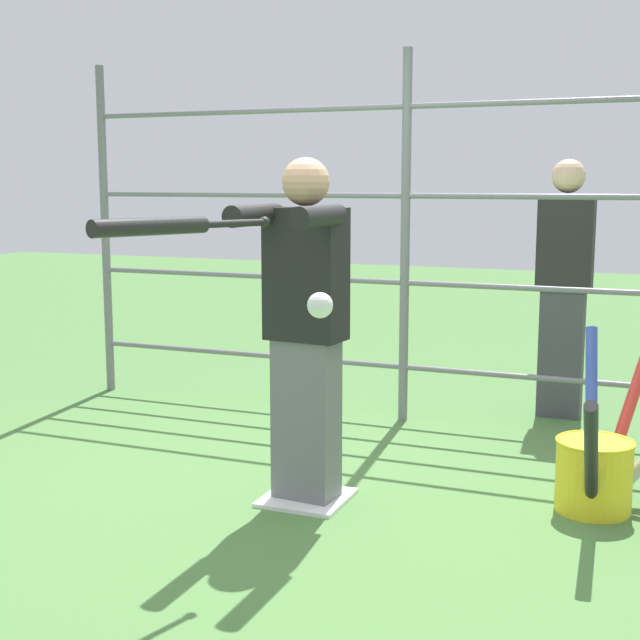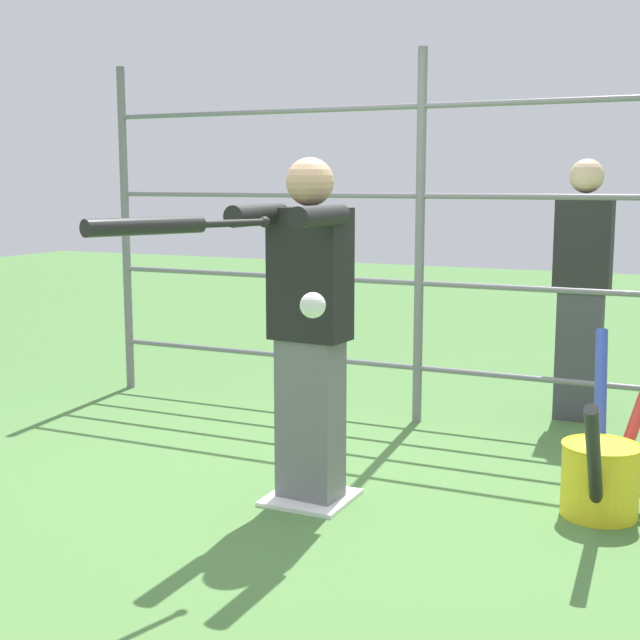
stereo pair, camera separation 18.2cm
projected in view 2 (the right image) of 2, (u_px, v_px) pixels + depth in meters
name	position (u px, v px, depth m)	size (l,w,h in m)	color
ground_plane	(310.00, 499.00, 4.38)	(24.00, 24.00, 0.00)	#4C7A3D
home_plate	(310.00, 497.00, 4.38)	(0.40, 0.40, 0.02)	white
fence_backstop	(420.00, 240.00, 5.63)	(4.64, 0.06, 2.37)	slate
batter	(309.00, 320.00, 4.23)	(0.43, 0.58, 1.66)	slate
baseball_bat_swinging	(163.00, 226.00, 3.36)	(0.30, 0.89, 0.07)	black
softball_in_flight	(313.00, 305.00, 3.26)	(0.10, 0.10, 0.10)	white
bat_bucket	(605.00, 471.00, 4.15)	(0.74, 1.12, 0.82)	yellow
bystander_behind_fence	(582.00, 286.00, 5.74)	(0.35, 0.22, 1.69)	#3F3F47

